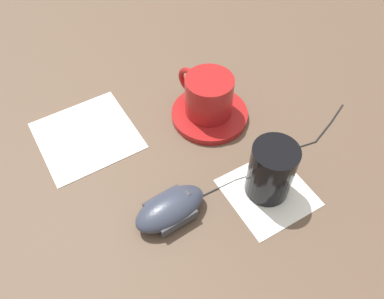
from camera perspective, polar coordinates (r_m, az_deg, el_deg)
The scene contains 8 objects.
ground_plane at distance 0.61m, azimuth 0.28°, elevation -1.79°, with size 3.00×3.00×0.00m, color brown.
saucer at distance 0.68m, azimuth 2.69°, elevation 5.38°, with size 0.14×0.14×0.01m, color maroon.
coffee_cup at distance 0.65m, azimuth 2.44°, elevation 8.32°, with size 0.08×0.11×0.07m.
computer_mouse at distance 0.55m, azimuth -3.34°, elevation -8.97°, with size 0.11×0.06×0.04m.
mouse_cable at distance 0.65m, azimuth 14.23°, elevation -0.22°, with size 0.33×0.04×0.00m.
napkin_under_glass at distance 0.59m, azimuth 11.49°, elevation -6.39°, with size 0.12×0.12×0.00m, color silver.
drinking_glass at distance 0.55m, azimuth 11.96°, elevation -3.19°, with size 0.07×0.07×0.09m, color black.
napkin_spare at distance 0.67m, azimuth -15.75°, elevation 2.12°, with size 0.16×0.16×0.00m, color silver.
Camera 1 is at (-0.21, -0.30, 0.49)m, focal length 35.00 mm.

